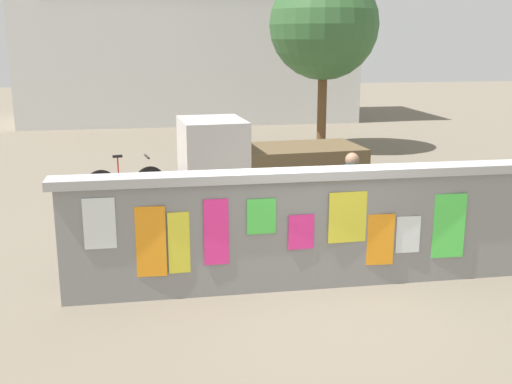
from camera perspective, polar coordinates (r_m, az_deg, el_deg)
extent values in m
plane|color=#6B6051|center=(16.40, -2.14, 2.07)|extent=(60.00, 60.00, 0.00)
cube|color=gray|center=(8.59, 4.98, -3.76)|extent=(6.66, 0.30, 1.54)
cube|color=#9F9F9F|center=(8.38, 5.09, 1.67)|extent=(6.86, 0.42, 0.12)
cube|color=silver|center=(8.10, -14.14, -2.82)|extent=(0.40, 0.01, 0.67)
cube|color=orange|center=(8.16, -9.59, -4.53)|extent=(0.39, 0.03, 0.95)
cube|color=yellow|center=(8.18, -7.06, -4.64)|extent=(0.28, 0.02, 0.83)
cube|color=#F42D8C|center=(8.17, -3.66, -3.69)|extent=(0.33, 0.02, 0.89)
cube|color=#4CD84C|center=(8.20, 0.50, -2.25)|extent=(0.39, 0.01, 0.48)
cube|color=#F42D8C|center=(8.38, 4.16, -3.68)|extent=(0.35, 0.02, 0.48)
cube|color=yellow|center=(8.50, 8.39, -2.31)|extent=(0.53, 0.03, 0.71)
cube|color=orange|center=(8.76, 11.32, -4.31)|extent=(0.38, 0.03, 0.73)
cube|color=silver|center=(8.90, 13.75, -3.80)|extent=(0.34, 0.02, 0.53)
cube|color=#4CD84C|center=(9.12, 17.25, -2.99)|extent=(0.47, 0.04, 0.93)
cylinder|color=black|center=(11.73, -3.86, -1.03)|extent=(0.71, 0.25, 0.70)
cylinder|color=black|center=(12.98, -4.87, 0.42)|extent=(0.71, 0.25, 0.70)
cylinder|color=black|center=(12.40, 7.59, -0.30)|extent=(0.71, 0.25, 0.70)
cylinder|color=black|center=(13.58, 5.59, 1.01)|extent=(0.71, 0.25, 0.70)
cube|color=silver|center=(12.21, -3.99, 3.17)|extent=(1.31, 1.58, 1.50)
cube|color=brown|center=(12.69, 4.06, 2.21)|extent=(2.50, 1.67, 0.90)
cylinder|color=black|center=(9.88, -6.62, -4.30)|extent=(0.61, 0.20, 0.60)
cylinder|color=black|center=(10.12, -13.96, -4.19)|extent=(0.61, 0.22, 0.60)
cube|color=black|center=(9.89, -10.41, -2.71)|extent=(1.03, 0.41, 0.32)
cube|color=black|center=(9.88, -11.59, -1.70)|extent=(0.59, 0.32, 0.10)
cube|color=#262626|center=(9.73, -7.29, -1.22)|extent=(0.14, 0.56, 0.03)
cylinder|color=black|center=(13.77, -9.66, 0.98)|extent=(0.66, 0.16, 0.66)
cylinder|color=black|center=(13.62, -13.99, 0.61)|extent=(0.66, 0.16, 0.66)
cube|color=red|center=(13.65, -11.85, 1.53)|extent=(0.94, 0.22, 0.06)
cylinder|color=red|center=(13.58, -12.52, 2.39)|extent=(0.04, 0.04, 0.40)
cube|color=black|center=(13.54, -12.57, 3.21)|extent=(0.21, 0.12, 0.05)
cube|color=black|center=(13.65, -9.96, 3.21)|extent=(0.12, 0.44, 0.03)
cylinder|color=black|center=(11.42, 18.65, -2.28)|extent=(0.65, 0.17, 0.66)
cylinder|color=black|center=(10.79, 14.34, -2.90)|extent=(0.65, 0.17, 0.66)
cube|color=#1933A5|center=(11.05, 16.62, -1.69)|extent=(0.94, 0.23, 0.06)
cylinder|color=#1933A5|center=(10.90, 16.07, -0.66)|extent=(0.04, 0.04, 0.40)
cube|color=black|center=(10.86, 16.15, 0.37)|extent=(0.21, 0.12, 0.05)
cube|color=black|center=(11.25, 18.67, 0.38)|extent=(0.13, 0.44, 0.03)
cylinder|color=#D83F72|center=(10.24, 8.13, -3.09)|extent=(0.12, 0.12, 0.80)
cylinder|color=#D83F72|center=(10.16, 8.99, -3.27)|extent=(0.12, 0.12, 0.80)
cylinder|color=#338CBF|center=(10.02, 8.70, 0.65)|extent=(0.48, 0.48, 0.60)
sphere|color=#8C664C|center=(9.93, 8.79, 2.95)|extent=(0.22, 0.22, 0.22)
cylinder|color=brown|center=(19.36, 6.05, 7.74)|extent=(0.28, 0.28, 2.60)
sphere|color=#305B2E|center=(19.25, 6.24, 14.99)|extent=(3.27, 3.27, 3.27)
cube|color=silver|center=(26.71, -6.23, 14.36)|extent=(13.31, 5.10, 7.19)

